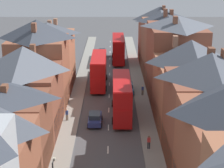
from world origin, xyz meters
TOP-DOWN VIEW (x-y plane):
  - pavement_left at (-5.10, 38.00)m, footprint 2.20×104.00m
  - pavement_right at (5.10, 38.00)m, footprint 2.20×104.00m
  - centre_line_dashes at (0.00, 36.00)m, footprint 0.14×97.80m
  - terrace_row_left at (-10.18, 19.58)m, footprint 8.00×65.13m
  - terrace_row_right at (10.19, 27.30)m, footprint 8.00×77.96m
  - double_decker_bus_lead at (1.79, 63.64)m, footprint 2.74×10.80m
  - double_decker_bus_mid_street at (1.79, 34.00)m, footprint 2.74×10.80m
  - double_decker_bus_far_approaching at (-1.81, 47.10)m, footprint 2.74×10.80m
  - car_parked_left_a at (-1.80, 31.17)m, footprint 1.90×4.08m
  - car_mid_black at (3.10, 43.58)m, footprint 1.90×4.16m
  - car_mid_white at (-1.80, 68.19)m, footprint 1.90×4.14m
  - delivery_van at (1.80, 44.74)m, footprint 2.20×5.20m
  - pedestrian_mid_right at (4.67, 24.02)m, footprint 0.36×0.22m
  - pedestrian_far_left at (-5.61, 32.04)m, footprint 0.36×0.22m
  - pedestrian_far_right at (5.35, 42.00)m, footprint 0.36×0.22m

SIDE VIEW (x-z plane):
  - centre_line_dashes at x=0.00m, z-range 0.00..0.01m
  - pavement_left at x=-5.10m, z-range 0.00..0.14m
  - pavement_right at x=5.10m, z-range 0.00..0.14m
  - car_parked_left_a at x=-1.80m, z-range 0.01..1.61m
  - car_mid_black at x=3.10m, z-range 0.00..1.67m
  - car_mid_white at x=-1.80m, z-range 0.00..1.69m
  - pedestrian_mid_right at x=4.67m, z-range 0.23..1.84m
  - pedestrian_far_left at x=-5.61m, z-range 0.23..1.84m
  - pedestrian_far_right at x=5.35m, z-range 0.23..1.84m
  - delivery_van at x=1.80m, z-range 0.13..2.54m
  - double_decker_bus_lead at x=1.79m, z-range 0.17..5.47m
  - double_decker_bus_mid_street at x=1.79m, z-range 0.17..5.47m
  - double_decker_bus_far_approaching at x=-1.81m, z-range 0.17..5.47m
  - terrace_row_left at x=-10.18m, z-range -0.97..12.17m
  - terrace_row_right at x=10.19m, z-range -0.51..12.68m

